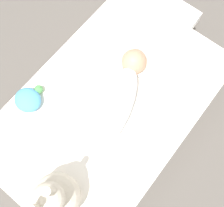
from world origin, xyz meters
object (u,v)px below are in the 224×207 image
swaddled_baby (119,97)px  bunny_plush (55,198)px  pillow (157,25)px  turtle_plush (29,99)px

swaddled_baby → bunny_plush: size_ratio=1.43×
pillow → turtle_plush: size_ratio=2.32×
turtle_plush → bunny_plush: bearing=-119.8°
swaddled_baby → turtle_plush: 0.46m
bunny_plush → turtle_plush: (0.25, 0.44, -0.10)m
swaddled_baby → pillow: size_ratio=1.48×
swaddled_baby → bunny_plush: 0.54m
swaddled_baby → turtle_plush: bearing=111.7°
pillow → turtle_plush: bearing=161.5°
bunny_plush → turtle_plush: 0.51m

